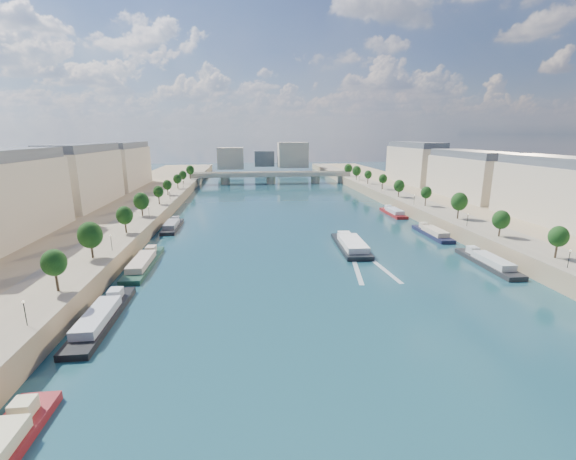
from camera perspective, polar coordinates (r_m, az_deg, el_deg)
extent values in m
plane|color=#0B2334|center=(134.16, 1.66, -0.67)|extent=(700.00, 700.00, 0.00)
cube|color=#9E8460|center=(142.78, -28.29, -0.43)|extent=(44.00, 520.00, 5.00)
cube|color=#9E8460|center=(160.16, 28.10, 1.00)|extent=(44.00, 520.00, 5.00)
cube|color=gray|center=(137.28, -22.61, 0.75)|extent=(14.00, 520.00, 0.10)
cube|color=gray|center=(151.70, 23.53, 1.84)|extent=(14.00, 520.00, 0.10)
cylinder|color=#382B1E|center=(83.96, -32.14, -7.03)|extent=(0.50, 0.50, 3.82)
ellipsoid|color=#143411|center=(82.88, -32.46, -4.70)|extent=(4.80, 4.80, 5.52)
cylinder|color=#382B1E|center=(104.93, -26.64, -2.46)|extent=(0.50, 0.50, 3.82)
ellipsoid|color=#143411|center=(104.06, -26.85, -0.56)|extent=(4.80, 4.80, 5.52)
cylinder|color=#382B1E|center=(126.97, -23.03, 0.57)|extent=(0.50, 0.50, 3.82)
ellipsoid|color=#143411|center=(126.25, -23.18, 2.15)|extent=(4.80, 4.80, 5.52)
cylinder|color=#382B1E|center=(149.62, -20.50, 2.69)|extent=(0.50, 0.50, 3.82)
ellipsoid|color=#143411|center=(149.01, -20.62, 4.05)|extent=(4.80, 4.80, 5.52)
cylinder|color=#382B1E|center=(172.63, -18.63, 4.25)|extent=(0.50, 0.50, 3.82)
ellipsoid|color=#143411|center=(172.11, -18.73, 5.43)|extent=(4.80, 4.80, 5.52)
cylinder|color=#382B1E|center=(195.88, -17.20, 5.44)|extent=(0.50, 0.50, 3.82)
ellipsoid|color=#143411|center=(195.42, -17.28, 6.48)|extent=(4.80, 4.80, 5.52)
cylinder|color=#382B1E|center=(219.29, -16.07, 6.37)|extent=(0.50, 0.50, 3.82)
ellipsoid|color=#143411|center=(218.88, -16.14, 7.30)|extent=(4.80, 4.80, 5.52)
cylinder|color=#382B1E|center=(242.82, -15.16, 7.12)|extent=(0.50, 0.50, 3.82)
ellipsoid|color=#143411|center=(242.45, -15.21, 7.96)|extent=(4.80, 4.80, 5.52)
cylinder|color=#382B1E|center=(266.43, -14.41, 7.74)|extent=(0.50, 0.50, 3.82)
ellipsoid|color=#143411|center=(266.09, -14.45, 8.51)|extent=(4.80, 4.80, 5.52)
cylinder|color=#382B1E|center=(110.74, 35.42, -2.79)|extent=(0.50, 0.50, 3.82)
ellipsoid|color=#143411|center=(109.92, 35.68, -1.00)|extent=(4.80, 4.80, 5.52)
cylinder|color=#382B1E|center=(128.87, 28.47, 0.17)|extent=(0.50, 0.50, 3.82)
ellipsoid|color=#143411|center=(128.16, 28.65, 1.72)|extent=(4.80, 4.80, 5.52)
cylinder|color=#382B1E|center=(148.67, 23.30, 2.37)|extent=(0.50, 0.50, 3.82)
ellipsoid|color=#143411|center=(148.06, 23.43, 3.73)|extent=(4.80, 4.80, 5.52)
cylinder|color=#382B1E|center=(169.56, 19.37, 4.03)|extent=(0.50, 0.50, 3.82)
ellipsoid|color=#143411|center=(169.03, 19.47, 5.23)|extent=(4.80, 4.80, 5.52)
cylinder|color=#382B1E|center=(191.18, 16.30, 5.31)|extent=(0.50, 0.50, 3.82)
ellipsoid|color=#143411|center=(190.71, 16.37, 6.37)|extent=(4.80, 4.80, 5.52)
cylinder|color=#382B1E|center=(213.31, 13.85, 6.31)|extent=(0.50, 0.50, 3.82)
ellipsoid|color=#143411|center=(212.89, 13.91, 7.27)|extent=(4.80, 4.80, 5.52)
cylinder|color=#382B1E|center=(235.81, 11.86, 7.12)|extent=(0.50, 0.50, 3.82)
ellipsoid|color=#143411|center=(235.43, 11.90, 7.98)|extent=(4.80, 4.80, 5.52)
cylinder|color=#382B1E|center=(258.58, 10.21, 7.78)|extent=(0.50, 0.50, 3.82)
ellipsoid|color=#143411|center=(258.23, 10.25, 8.57)|extent=(4.80, 4.80, 5.52)
cylinder|color=#382B1E|center=(281.55, 8.83, 8.32)|extent=(0.50, 0.50, 3.82)
ellipsoid|color=#143411|center=(281.23, 8.85, 9.05)|extent=(4.80, 4.80, 5.52)
cylinder|color=black|center=(72.94, -34.37, -10.28)|extent=(0.14, 0.14, 4.00)
sphere|color=#FFE5B2|center=(72.19, -34.60, -8.74)|extent=(0.36, 0.36, 0.36)
cylinder|color=black|center=(107.70, -24.69, -1.81)|extent=(0.14, 0.14, 4.00)
sphere|color=#FFE5B2|center=(107.19, -24.80, -0.73)|extent=(0.36, 0.36, 0.36)
cylinder|color=black|center=(145.19, -19.91, 2.45)|extent=(0.14, 0.14, 4.00)
sphere|color=#FFE5B2|center=(144.81, -19.98, 3.27)|extent=(0.36, 0.36, 0.36)
cylinder|color=black|center=(183.74, -17.11, 4.94)|extent=(0.14, 0.14, 4.00)
sphere|color=#FFE5B2|center=(183.44, -17.16, 5.59)|extent=(0.36, 0.36, 0.36)
cylinder|color=black|center=(222.80, -15.27, 6.56)|extent=(0.14, 0.14, 4.00)
sphere|color=#FFE5B2|center=(222.55, -15.31, 7.09)|extent=(0.36, 0.36, 0.36)
cylinder|color=black|center=(105.54, 36.17, -3.58)|extent=(0.14, 0.14, 4.00)
sphere|color=#FFE5B2|center=(105.02, 36.34, -2.48)|extent=(0.36, 0.36, 0.36)
cylinder|color=black|center=(136.45, 25.03, 1.27)|extent=(0.14, 0.14, 4.00)
sphere|color=#FFE5B2|center=(136.05, 25.12, 2.14)|extent=(0.36, 0.36, 0.36)
cylinder|color=black|center=(171.17, 18.18, 4.24)|extent=(0.14, 0.14, 4.00)
sphere|color=#FFE5B2|center=(170.85, 18.24, 4.93)|extent=(0.36, 0.36, 0.36)
cylinder|color=black|center=(207.79, 13.67, 6.15)|extent=(0.14, 0.14, 4.00)
sphere|color=#FFE5B2|center=(207.53, 13.70, 6.72)|extent=(0.36, 0.36, 0.36)
cylinder|color=black|center=(245.47, 10.51, 7.46)|extent=(0.14, 0.14, 4.00)
sphere|color=#FFE5B2|center=(245.25, 10.53, 7.95)|extent=(0.36, 0.36, 0.36)
cube|color=beige|center=(131.31, -36.88, 2.89)|extent=(16.00, 52.00, 20.00)
cube|color=beige|center=(183.14, -27.90, 6.45)|extent=(16.00, 52.00, 20.00)
cube|color=#474C54|center=(182.31, -28.32, 10.05)|extent=(14.72, 50.44, 3.20)
cube|color=beige|center=(237.84, -22.91, 8.34)|extent=(16.00, 52.00, 20.00)
cube|color=#474C54|center=(237.20, -23.18, 11.12)|extent=(14.72, 50.44, 3.20)
cube|color=beige|center=(153.16, 36.21, 4.19)|extent=(16.00, 52.00, 20.00)
cube|color=#474C54|center=(152.16, 36.84, 8.48)|extent=(14.72, 50.44, 3.20)
cube|color=beige|center=(199.39, 25.06, 7.24)|extent=(16.00, 52.00, 20.00)
cube|color=#474C54|center=(198.62, 25.41, 10.56)|extent=(14.72, 50.44, 3.20)
cube|color=beige|center=(250.56, 18.21, 8.97)|extent=(16.00, 52.00, 20.00)
cube|color=#474C54|center=(249.95, 18.42, 11.62)|extent=(14.72, 50.44, 3.20)
cube|color=beige|center=(339.29, -8.50, 10.48)|extent=(22.00, 18.00, 18.00)
cube|color=beige|center=(351.63, 0.71, 11.07)|extent=(26.00, 20.00, 22.00)
cube|color=#474C54|center=(364.62, -3.56, 10.52)|extent=(18.00, 16.00, 14.00)
cube|color=#C1B79E|center=(274.43, -2.56, 8.18)|extent=(112.00, 11.00, 2.20)
cube|color=#C1B79E|center=(269.32, -2.49, 8.39)|extent=(112.00, 0.80, 0.90)
cube|color=#C1B79E|center=(279.25, -2.63, 8.59)|extent=(112.00, 0.80, 0.90)
cylinder|color=#C1B79E|center=(274.56, -9.28, 7.24)|extent=(6.40, 6.40, 5.00)
cylinder|color=#C1B79E|center=(274.83, -2.55, 7.41)|extent=(6.40, 6.40, 5.00)
cylinder|color=#C1B79E|center=(278.79, 4.08, 7.48)|extent=(6.40, 6.40, 5.00)
cube|color=#C1B79E|center=(276.29, -13.46, 7.08)|extent=(6.00, 12.00, 5.00)
cube|color=#C1B79E|center=(283.08, 8.10, 7.48)|extent=(6.00, 12.00, 5.00)
cube|color=black|center=(119.90, 9.24, -2.47)|extent=(8.93, 26.82, 1.89)
cube|color=white|center=(117.45, 9.55, -1.92)|extent=(7.09, 17.50, 1.70)
cube|color=white|center=(126.78, 8.32, -0.66)|extent=(3.94, 3.37, 1.80)
cube|color=silver|center=(103.59, 10.02, -5.35)|extent=(5.69, 25.81, 0.04)
cube|color=silver|center=(105.54, 13.37, -5.15)|extent=(3.02, 26.02, 0.04)
cube|color=beige|center=(60.02, -34.56, -20.80)|extent=(2.50, 2.44, 1.80)
cube|color=black|center=(81.63, -25.78, -11.84)|extent=(5.00, 26.95, 1.80)
cube|color=#B8BCC6|center=(79.11, -26.42, -11.39)|extent=(4.10, 14.82, 1.60)
cube|color=#B8BCC6|center=(87.92, -24.21, -8.54)|extent=(2.50, 3.23, 1.80)
cube|color=#194030|center=(109.32, -20.54, -4.86)|extent=(5.00, 28.25, 1.80)
cube|color=beige|center=(106.73, -20.90, -4.38)|extent=(4.10, 15.54, 1.60)
cube|color=beige|center=(116.65, -19.64, -2.69)|extent=(2.50, 3.39, 1.80)
cube|color=black|center=(149.29, -16.72, 0.37)|extent=(5.00, 22.59, 1.80)
cube|color=gray|center=(147.19, -16.88, 0.85)|extent=(4.10, 12.43, 1.60)
cube|color=gray|center=(155.41, -16.33, 1.60)|extent=(2.50, 2.71, 1.80)
cube|color=#252628|center=(115.95, 27.45, -4.51)|extent=(5.00, 24.24, 1.80)
cube|color=silver|center=(113.95, 28.08, -3.99)|extent=(4.10, 13.33, 1.60)
cube|color=silver|center=(121.24, 25.68, -2.66)|extent=(2.50, 2.91, 1.80)
cube|color=#1A1C39|center=(141.75, 20.58, -0.65)|extent=(5.00, 22.37, 1.80)
cube|color=beige|center=(139.81, 20.96, -0.16)|extent=(4.10, 12.30, 1.60)
cube|color=beige|center=(147.17, 19.48, 0.68)|extent=(2.50, 2.68, 1.80)
cube|color=maroon|center=(173.71, 15.30, 2.33)|extent=(5.00, 20.97, 1.80)
cube|color=silver|center=(171.87, 15.54, 2.77)|extent=(4.10, 11.53, 1.60)
cube|color=silver|center=(179.13, 14.61, 3.30)|extent=(2.50, 2.52, 1.80)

